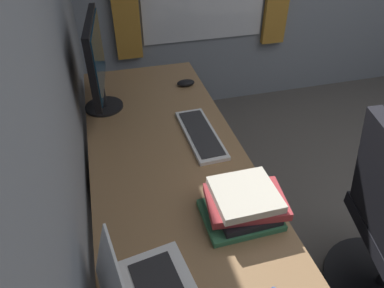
{
  "coord_description": "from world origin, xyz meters",
  "views": [
    {
      "loc": [
        -0.64,
        1.8,
        1.72
      ],
      "look_at": [
        0.32,
        1.54,
        0.95
      ],
      "focal_mm": 32.81,
      "sensor_mm": 36.0,
      "label": 1
    }
  ],
  "objects": [
    {
      "name": "monitor_primary",
      "position": [
        1.03,
        1.83,
        1.0
      ],
      "size": [
        0.5,
        0.2,
        0.47
      ],
      "color": "black",
      "rests_on": "desk"
    },
    {
      "name": "desk",
      "position": [
        0.32,
        1.59,
        0.67
      ],
      "size": [
        2.29,
        0.68,
        0.73
      ],
      "color": "#936D47",
      "rests_on": "ground"
    },
    {
      "name": "drawer_pedestal",
      "position": [
        0.6,
        1.62,
        0.35
      ],
      "size": [
        0.4,
        0.51,
        0.69
      ],
      "color": "#936D47",
      "rests_on": "ground"
    },
    {
      "name": "keyboard_main",
      "position": [
        0.65,
        1.41,
        0.74
      ],
      "size": [
        0.42,
        0.15,
        0.02
      ],
      "color": "silver",
      "rests_on": "desk"
    },
    {
      "name": "mouse_main",
      "position": [
        1.15,
        1.35,
        0.75
      ],
      "size": [
        0.06,
        0.1,
        0.03
      ],
      "primitive_type": "ellipsoid",
      "color": "black",
      "rests_on": "desk"
    },
    {
      "name": "wall_back",
      "position": [
        0.0,
        2.0,
        1.3
      ],
      "size": [
        4.85,
        0.1,
        2.6
      ],
      "primitive_type": "cube",
      "color": "#8C939E",
      "rests_on": "ground"
    },
    {
      "name": "book_stack_near",
      "position": [
        0.14,
        1.4,
        0.78
      ],
      "size": [
        0.23,
        0.31,
        0.11
      ],
      "color": "#3D8456",
      "rests_on": "desk"
    }
  ]
}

